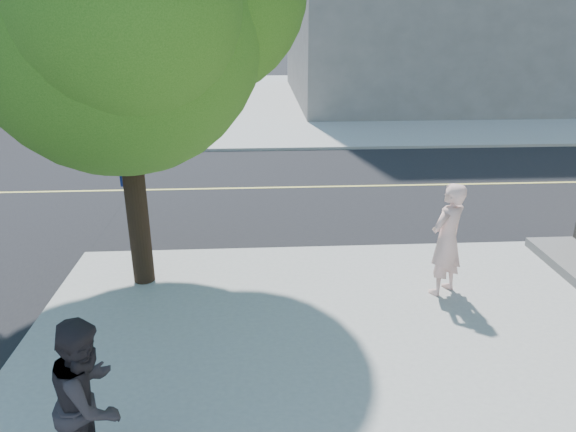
{
  "coord_description": "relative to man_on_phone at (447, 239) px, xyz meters",
  "views": [
    {
      "loc": [
        2.68,
        -10.25,
        4.78
      ],
      "look_at": [
        3.21,
        -1.21,
        1.3
      ],
      "focal_mm": 32.75,
      "sensor_mm": 36.0,
      "label": 1
    }
  ],
  "objects": [
    {
      "name": "sidewalk_ne",
      "position": [
        7.58,
        23.59,
        -1.08
      ],
      "size": [
        29.0,
        25.0,
        0.12
      ],
      "primitive_type": "cube",
      "color": "#9F9F9A",
      "rests_on": "ground"
    },
    {
      "name": "ground",
      "position": [
        -5.92,
        2.09,
        -1.14
      ],
      "size": [
        140.0,
        140.0,
        0.0
      ],
      "primitive_type": "plane",
      "color": "black",
      "rests_on": "ground"
    },
    {
      "name": "road_ew",
      "position": [
        -5.92,
        6.59,
        -1.13
      ],
      "size": [
        140.0,
        9.0,
        0.01
      ],
      "primitive_type": "cube",
      "color": "black",
      "rests_on": "ground"
    },
    {
      "name": "pedestrian",
      "position": [
        -5.02,
        -3.7,
        -0.06
      ],
      "size": [
        0.81,
        1.0,
        1.92
      ],
      "primitive_type": "imported",
      "rotation": [
        0.0,
        0.0,
        1.47
      ],
      "color": "#292326",
      "rests_on": "sidewalk_se"
    },
    {
      "name": "signal_pole",
      "position": [
        -7.53,
        1.17,
        2.22
      ],
      "size": [
        3.52,
        0.4,
        3.98
      ],
      "rotation": [
        0.0,
        0.0,
        -0.21
      ],
      "color": "black",
      "rests_on": "sidewalk_se"
    },
    {
      "name": "man_on_phone",
      "position": [
        0.0,
        0.0,
        0.0
      ],
      "size": [
        0.89,
        0.83,
        2.04
      ],
      "primitive_type": "imported",
      "rotation": [
        0.0,
        0.0,
        3.77
      ],
      "color": "beige",
      "rests_on": "sidewalk_se"
    }
  ]
}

